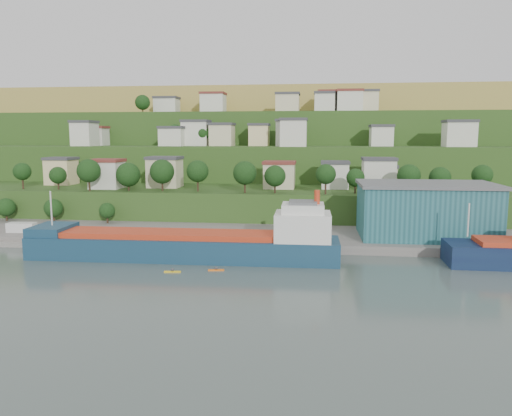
% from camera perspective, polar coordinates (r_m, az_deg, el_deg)
% --- Properties ---
extents(ground, '(500.00, 500.00, 0.00)m').
position_cam_1_polar(ground, '(98.00, -6.52, -6.92)').
color(ground, '#465551').
rests_on(ground, ground).
extents(quay, '(220.00, 26.00, 4.00)m').
position_cam_1_polar(quay, '(122.66, 5.72, -3.83)').
color(quay, slate).
rests_on(quay, ground).
extents(pebble_beach, '(40.00, 18.00, 2.40)m').
position_cam_1_polar(pebble_beach, '(140.06, -26.77, -3.17)').
color(pebble_beach, slate).
rests_on(pebble_beach, ground).
extents(hillside, '(360.00, 210.96, 96.00)m').
position_cam_1_polar(hillside, '(262.84, 2.04, 2.64)').
color(hillside, '#284719').
rests_on(hillside, ground).
extents(cargo_ship_near, '(65.09, 11.32, 16.69)m').
position_cam_1_polar(cargo_ship_near, '(105.31, -7.26, -4.38)').
color(cargo_ship_near, navy).
rests_on(cargo_ship_near, ground).
extents(warehouse, '(31.24, 19.39, 12.80)m').
position_cam_1_polar(warehouse, '(123.13, 18.79, -0.20)').
color(warehouse, '#1D5057').
rests_on(warehouse, quay).
extents(caravan, '(6.93, 3.37, 3.13)m').
position_cam_1_polar(caravan, '(136.35, -25.19, -2.18)').
color(caravan, silver).
rests_on(caravan, pebble_beach).
extents(dinghy, '(4.69, 2.43, 0.89)m').
position_cam_1_polar(dinghy, '(132.79, -23.99, -2.86)').
color(dinghy, silver).
rests_on(dinghy, pebble_beach).
extents(kayak_orange, '(3.14, 1.05, 0.77)m').
position_cam_1_polar(kayak_orange, '(96.40, -4.58, -7.01)').
color(kayak_orange, orange).
rests_on(kayak_orange, ground).
extents(kayak_yellow, '(3.19, 0.91, 0.79)m').
position_cam_1_polar(kayak_yellow, '(96.23, -9.52, -7.12)').
color(kayak_yellow, yellow).
rests_on(kayak_yellow, ground).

